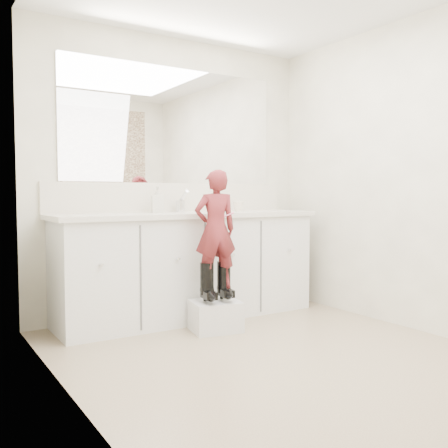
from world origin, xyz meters
TOP-DOWN VIEW (x-y plane):
  - floor at (0.00, 0.00)m, footprint 3.00×3.00m
  - wall_back at (0.00, 1.50)m, footprint 2.60×0.00m
  - wall_left at (-1.30, 0.00)m, footprint 0.00×3.00m
  - wall_right at (1.30, 0.00)m, footprint 0.00×3.00m
  - vanity_cabinet at (0.00, 1.23)m, footprint 2.20×0.55m
  - countertop at (0.00, 1.21)m, footprint 2.28×0.58m
  - backsplash at (0.00, 1.49)m, footprint 2.28×0.03m
  - mirror at (0.00, 1.49)m, footprint 2.00×0.02m
  - faucet at (0.00, 1.38)m, footprint 0.08×0.08m
  - cup at (0.53, 1.27)m, footprint 0.10×0.10m
  - soap_bottle at (-0.25, 1.30)m, footprint 0.12×0.12m
  - step_stool at (-0.03, 0.75)m, footprint 0.41×0.36m
  - boot_left at (-0.10, 0.75)m, footprint 0.15×0.22m
  - boot_right at (0.05, 0.75)m, footprint 0.15×0.22m
  - toddler at (-0.03, 0.75)m, footprint 0.36×0.27m
  - toothbrush at (0.04, 0.71)m, footprint 0.14×0.04m

SIDE VIEW (x-z plane):
  - floor at x=0.00m, z-range 0.00..0.00m
  - step_stool at x=-0.03m, z-range 0.00..0.23m
  - boot_left at x=-0.10m, z-range 0.23..0.53m
  - boot_right at x=0.05m, z-range 0.23..0.53m
  - vanity_cabinet at x=0.00m, z-range 0.00..0.85m
  - toddler at x=-0.03m, z-range 0.33..1.23m
  - countertop at x=0.00m, z-range 0.85..0.89m
  - toothbrush at x=0.04m, z-range 0.85..0.91m
  - cup at x=0.53m, z-range 0.89..0.98m
  - faucet at x=0.00m, z-range 0.89..0.99m
  - soap_bottle at x=-0.25m, z-range 0.89..1.11m
  - backsplash at x=0.00m, z-range 0.89..1.14m
  - wall_back at x=0.00m, z-range -0.10..2.50m
  - wall_left at x=-1.30m, z-range -0.30..2.70m
  - wall_right at x=1.30m, z-range -0.30..2.70m
  - mirror at x=0.00m, z-range 1.14..2.14m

